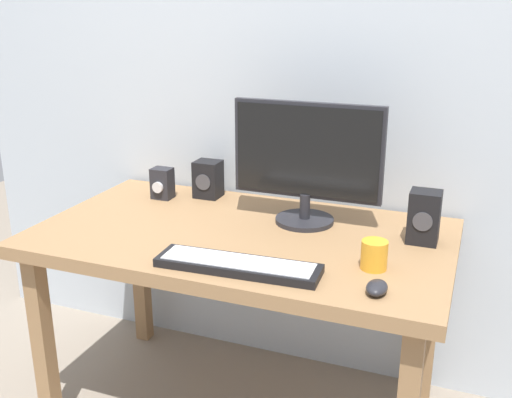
# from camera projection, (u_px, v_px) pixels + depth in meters

# --- Properties ---
(desk) EXTENTS (1.37, 0.78, 0.71)m
(desk) POSITION_uv_depth(u_px,v_px,m) (242.00, 253.00, 2.00)
(desk) COLOR #936D47
(desk) RESTS_ON ground_plane
(monitor) EXTENTS (0.51, 0.20, 0.41)m
(monitor) POSITION_uv_depth(u_px,v_px,m) (307.00, 160.00, 2.00)
(monitor) COLOR #232328
(monitor) RESTS_ON desk
(keyboard_primary) EXTENTS (0.48, 0.15, 0.03)m
(keyboard_primary) POSITION_uv_depth(u_px,v_px,m) (238.00, 265.00, 1.69)
(keyboard_primary) COLOR black
(keyboard_primary) RESTS_ON desk
(mouse) EXTENTS (0.06, 0.09, 0.03)m
(mouse) POSITION_uv_depth(u_px,v_px,m) (377.00, 288.00, 1.56)
(mouse) COLOR #232328
(mouse) RESTS_ON desk
(speaker_right) EXTENTS (0.10, 0.09, 0.17)m
(speaker_right) POSITION_uv_depth(u_px,v_px,m) (424.00, 217.00, 1.87)
(speaker_right) COLOR black
(speaker_right) RESTS_ON desk
(speaker_left) EXTENTS (0.10, 0.09, 0.14)m
(speaker_left) POSITION_uv_depth(u_px,v_px,m) (208.00, 179.00, 2.31)
(speaker_left) COLOR black
(speaker_left) RESTS_ON desk
(audio_controller) EXTENTS (0.08, 0.07, 0.12)m
(audio_controller) POSITION_uv_depth(u_px,v_px,m) (162.00, 183.00, 2.29)
(audio_controller) COLOR #232328
(audio_controller) RESTS_ON desk
(coffee_mug) EXTENTS (0.08, 0.08, 0.08)m
(coffee_mug) POSITION_uv_depth(u_px,v_px,m) (374.00, 255.00, 1.69)
(coffee_mug) COLOR orange
(coffee_mug) RESTS_ON desk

